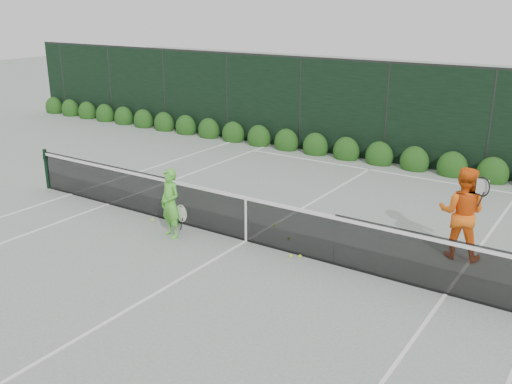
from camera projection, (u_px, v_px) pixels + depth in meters
The scene contains 8 objects.
ground at pixel (246, 241), 11.82m from camera, with size 80.00×80.00×0.00m, color gray.
tennis_net at pixel (245, 217), 11.67m from camera, with size 12.90×0.10×1.07m.
player_woman at pixel (170, 203), 11.84m from camera, with size 0.66×0.48×1.48m.
player_man at pixel (462, 213), 10.82m from camera, with size 0.97×0.79×1.81m.
court_lines at pixel (246, 241), 11.82m from camera, with size 11.03×23.83×0.01m.
windscreen_fence at pixel (150, 210), 9.20m from camera, with size 32.00×21.07×3.06m.
hedge_row at pixel (379, 157), 17.39m from camera, with size 31.66×0.65×0.94m.
tennis_balls at pixel (241, 231), 12.25m from camera, with size 4.38×1.34×0.07m.
Camera 1 is at (6.22, -8.95, 4.70)m, focal length 40.00 mm.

